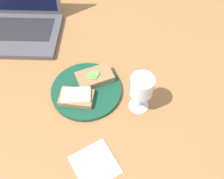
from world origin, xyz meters
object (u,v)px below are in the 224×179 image
Objects in this scene: sandwich_with_cucumber at (95,77)px; wine_glass at (141,88)px; napkin at (95,165)px; plate at (86,90)px; sandwich_with_cheese at (76,97)px; laptop at (17,21)px.

wine_glass is at bearing -32.27° from sandwich_with_cucumber.
napkin is at bearing -85.94° from sandwich_with_cucumber.
plate is at bearing 163.42° from wine_glass.
sandwich_with_cheese reaches higher than napkin.
plate is 24.85cm from napkin.
sandwich_with_cucumber is at bearing 57.69° from sandwich_with_cheese.
sandwich_with_cheese is at bearing -122.32° from plate.
sandwich_with_cucumber reaches higher than plate.
laptop reaches higher than sandwich_with_cheese.
plate is 0.71× the size of laptop.
laptop is at bearing 143.34° from wine_glass.
plate is 5.20cm from sandwich_with_cheese.
wine_glass is at bearing -2.88° from sandwich_with_cheese.
sandwich_with_cucumber is 40.69cm from laptop.
plate is at bearing -122.31° from sandwich_with_cucumber.
laptop is (-26.69, 33.41, 1.70)cm from sandwich_with_cheese.
laptop is 63.66cm from napkin.
wine_glass is (19.52, -0.98, 6.94)cm from sandwich_with_cheese.
sandwich_with_cheese is 0.98× the size of napkin.
laptop reaches higher than napkin.
wine_glass is 1.20× the size of napkin.
wine_glass is 24.84cm from napkin.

